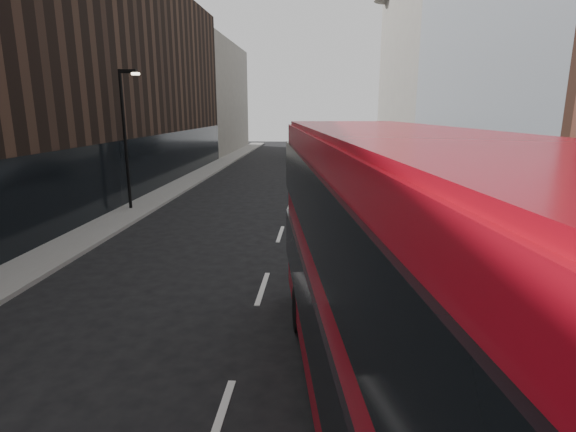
% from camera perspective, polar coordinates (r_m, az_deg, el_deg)
% --- Properties ---
extents(sidewalk_right, '(3.00, 80.00, 0.15)m').
position_cam_1_polar(sidewalk_right, '(30.52, 15.11, 3.23)').
color(sidewalk_right, slate).
rests_on(sidewalk_right, ground).
extents(sidewalk_left, '(2.00, 80.00, 0.15)m').
position_cam_1_polar(sidewalk_left, '(31.48, -13.84, 3.61)').
color(sidewalk_left, slate).
rests_on(sidewalk_left, ground).
extents(building_modern_block, '(5.03, 22.00, 20.00)m').
position_cam_1_polar(building_modern_block, '(27.72, 26.82, 21.77)').
color(building_modern_block, '#A1A6AB').
rests_on(building_modern_block, ground).
extents(building_victorian, '(6.50, 24.00, 21.00)m').
position_cam_1_polar(building_victorian, '(49.67, 16.21, 18.05)').
color(building_victorian, slate).
rests_on(building_victorian, ground).
extents(building_left_mid, '(5.00, 24.00, 14.00)m').
position_cam_1_polar(building_left_mid, '(36.98, -17.39, 15.59)').
color(building_left_mid, black).
rests_on(building_left_mid, ground).
extents(building_left_far, '(5.00, 20.00, 13.00)m').
position_cam_1_polar(building_left_far, '(58.04, -9.28, 14.53)').
color(building_left_far, slate).
rests_on(building_left_far, ground).
extents(street_lamp, '(1.06, 0.22, 7.00)m').
position_cam_1_polar(street_lamp, '(24.61, -19.89, 10.19)').
color(street_lamp, black).
rests_on(street_lamp, sidewalk_left).
extents(red_bus, '(4.50, 12.46, 4.94)m').
position_cam_1_polar(red_bus, '(6.92, 15.01, -8.27)').
color(red_bus, '#A20A17').
rests_on(red_bus, ground).
extents(grey_bus, '(3.02, 10.84, 3.47)m').
position_cam_1_polar(grey_bus, '(49.84, 3.91, 9.53)').
color(grey_bus, black).
rests_on(grey_bus, ground).
extents(car_a, '(1.95, 4.19, 1.39)m').
position_cam_1_polar(car_a, '(23.44, 4.99, 2.20)').
color(car_a, black).
rests_on(car_a, ground).
extents(car_b, '(1.82, 4.71, 1.53)m').
position_cam_1_polar(car_b, '(30.84, 5.02, 5.05)').
color(car_b, gray).
rests_on(car_b, ground).
extents(car_c, '(2.08, 4.93, 1.42)m').
position_cam_1_polar(car_c, '(32.67, 3.50, 5.45)').
color(car_c, black).
rests_on(car_c, ground).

